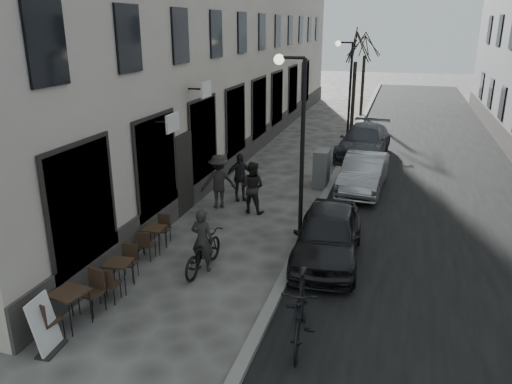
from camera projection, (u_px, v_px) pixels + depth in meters
The scene contains 21 objects.
ground at pixel (234, 361), 9.10m from camera, with size 120.00×120.00×0.00m, color #3D3B38.
road at pixel (427, 160), 22.63m from camera, with size 7.30×60.00×0.00m, color black.
kerb at pixel (346, 153), 23.58m from camera, with size 0.25×60.00×0.12m, color slate.
streetlamp_near at pixel (297, 127), 13.60m from camera, with size 0.90×0.28×5.09m.
streetlamp_far at pixel (347, 81), 24.51m from camera, with size 0.90×0.28×5.09m.
tree_near at pixel (356, 47), 26.74m from camera, with size 2.40×2.40×5.70m.
tree_far at pixel (365, 43), 32.20m from camera, with size 2.40×2.40×5.70m.
bistro_set_a at pixel (70, 305), 10.00m from camera, with size 0.75×1.63×0.94m.
bistro_set_b at pixel (119, 273), 11.42m from camera, with size 0.64×1.45×0.84m.
bistro_set_c at pixel (155, 237), 13.39m from camera, with size 0.58×1.38×0.81m.
sign_board at pixel (46, 330), 9.27m from camera, with size 0.42×0.66×1.10m.
utility_cabinet at pixel (321, 169), 18.63m from camera, with size 0.52×0.95×1.42m, color #58595A.
bicycle at pixel (203, 252), 12.34m from camera, with size 0.65×1.87×0.98m, color black.
cyclist_rider at pixel (202, 240), 12.24m from camera, with size 0.59×0.38×1.61m, color black.
pedestrian_near at pixel (252, 187), 16.05m from camera, with size 0.83×0.65×1.71m, color black.
pedestrian_mid at pixel (218, 181), 16.46m from camera, with size 1.17×0.67×1.81m, color black.
pedestrian_far at pixel (240, 177), 17.17m from camera, with size 0.98×0.41×1.67m, color black.
car_near at pixel (328, 235), 12.81m from camera, with size 1.64×4.08×1.39m, color black.
car_mid at pixel (364, 173), 18.22m from camera, with size 1.41×4.05×1.33m, color gray.
car_far at pixel (364, 142), 22.87m from camera, with size 2.02×4.98×1.45m, color #35373F.
moped at pixel (300, 310), 9.47m from camera, with size 0.64×2.26×1.36m, color black.
Camera 1 is at (2.53, -7.22, 5.83)m, focal length 35.00 mm.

